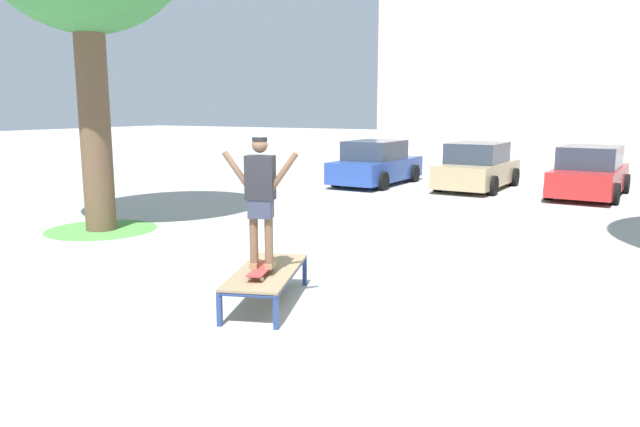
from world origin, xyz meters
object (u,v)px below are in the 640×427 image
at_px(skater, 261,193).
at_px(car_red, 590,173).
at_px(car_blue, 376,164).
at_px(skate_box, 266,274).
at_px(car_tan, 478,168).
at_px(skateboard, 262,269).

xyz_separation_m(skater, car_red, (2.81, 13.00, -0.84)).
distance_m(skater, car_blue, 13.22).
bearing_deg(skater, car_blue, 107.01).
distance_m(skate_box, car_tan, 12.97).
bearing_deg(skater, car_red, 77.79).
height_order(skate_box, car_blue, car_blue).
height_order(car_tan, car_red, same).
distance_m(skateboard, car_blue, 13.20).
xyz_separation_m(skateboard, car_blue, (-3.86, 12.62, 0.15)).
height_order(car_blue, car_red, same).
relative_size(skate_box, car_red, 0.48).
bearing_deg(car_tan, car_blue, -170.57).
height_order(skater, car_tan, skater).
bearing_deg(car_red, car_blue, -176.68).
xyz_separation_m(skater, car_tan, (-0.52, 13.17, -0.84)).
bearing_deg(skateboard, car_tan, 92.28).
relative_size(skate_box, car_blue, 0.48).
distance_m(skate_box, skateboard, 0.26).
bearing_deg(car_tan, skateboard, -87.72).
bearing_deg(car_blue, car_tan, 9.43).
height_order(skateboard, car_blue, car_blue).
relative_size(skateboard, car_red, 0.19).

